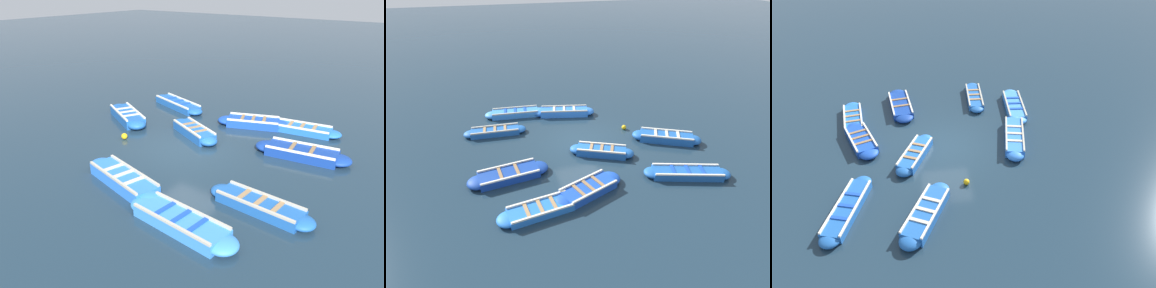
% 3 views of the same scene
% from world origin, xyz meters
% --- Properties ---
extents(ground_plane, '(120.00, 120.00, 0.00)m').
position_xyz_m(ground_plane, '(0.00, 0.00, 0.00)').
color(ground_plane, '#1C303F').
extents(boat_near_quay, '(2.34, 3.54, 0.47)m').
position_xyz_m(boat_near_quay, '(-1.14, -4.35, 0.21)').
color(boat_near_quay, '#1E59AD').
rests_on(boat_near_quay, ground).
extents(boat_mid_row, '(2.00, 3.16, 0.43)m').
position_xyz_m(boat_mid_row, '(-1.42, -0.62, 0.19)').
color(boat_mid_row, '#1E59AD').
rests_on(boat_mid_row, ground).
extents(boat_tucked, '(1.29, 3.40, 0.35)m').
position_xyz_m(boat_tucked, '(-4.53, 2.97, 0.15)').
color(boat_tucked, blue).
rests_on(boat_tucked, ground).
extents(boat_outer_right, '(1.59, 3.78, 0.46)m').
position_xyz_m(boat_outer_right, '(3.40, 0.08, 0.20)').
color(boat_outer_right, blue).
rests_on(boat_outer_right, ground).
extents(boat_far_corner, '(1.43, 3.66, 0.41)m').
position_xyz_m(boat_far_corner, '(-2.06, 3.91, 0.18)').
color(boat_far_corner, navy).
rests_on(boat_far_corner, ground).
extents(boat_bow_out, '(0.96, 3.37, 0.37)m').
position_xyz_m(boat_bow_out, '(2.12, 4.29, 0.16)').
color(boat_bow_out, '#1E59AD').
rests_on(boat_bow_out, ground).
extents(boat_centre, '(2.01, 3.37, 0.41)m').
position_xyz_m(boat_centre, '(-3.95, 0.88, 0.18)').
color(boat_centre, '#1947B7').
rests_on(boat_centre, ground).
extents(boat_end_of_row, '(1.14, 3.68, 0.41)m').
position_xyz_m(boat_end_of_row, '(4.12, 2.98, 0.17)').
color(boat_end_of_row, '#3884E0').
rests_on(boat_end_of_row, ground).
extents(boat_inner_gap, '(1.88, 3.85, 0.39)m').
position_xyz_m(boat_inner_gap, '(-4.11, -3.64, 0.17)').
color(boat_inner_gap, '#1E59AD').
rests_on(boat_inner_gap, ground).
extents(buoy_orange_near, '(0.26, 0.26, 0.26)m').
position_xyz_m(buoy_orange_near, '(0.64, -2.72, 0.13)').
color(buoy_orange_near, '#EAB214').
rests_on(buoy_orange_near, ground).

